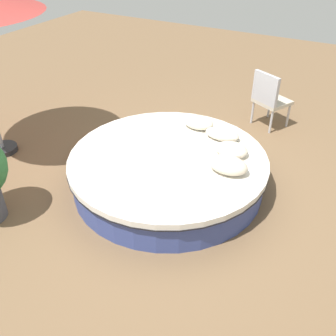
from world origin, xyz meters
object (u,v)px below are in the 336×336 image
at_px(throw_pillow_0, 228,165).
at_px(throw_pillow_2, 222,134).
at_px(round_bed, 168,170).
at_px(throw_pillow_1, 231,150).
at_px(patio_chair, 269,97).
at_px(throw_pillow_3, 198,122).

distance_m(throw_pillow_0, throw_pillow_2, 0.83).
distance_m(round_bed, throw_pillow_1, 0.89).
height_order(round_bed, throw_pillow_0, throw_pillow_0).
relative_size(throw_pillow_1, throw_pillow_2, 0.88).
bearing_deg(throw_pillow_0, patio_chair, -86.51).
relative_size(round_bed, throw_pillow_1, 6.13).
xyz_separation_m(throw_pillow_2, patio_chair, (-0.23, -1.54, 0.02)).
xyz_separation_m(throw_pillow_2, throw_pillow_3, (0.43, -0.12, 0.02)).
bearing_deg(throw_pillow_3, throw_pillow_2, 164.13).
xyz_separation_m(round_bed, throw_pillow_3, (-0.02, -0.91, 0.32)).
xyz_separation_m(round_bed, patio_chair, (-0.68, -2.32, 0.32)).
xyz_separation_m(throw_pillow_1, throw_pillow_3, (0.70, -0.47, 0.02)).
bearing_deg(patio_chair, throw_pillow_0, -58.86).
height_order(round_bed, throw_pillow_2, throw_pillow_2).
bearing_deg(throw_pillow_0, throw_pillow_2, -63.54).
relative_size(round_bed, throw_pillow_0, 5.35).
height_order(throw_pillow_0, throw_pillow_1, throw_pillow_0).
height_order(throw_pillow_2, patio_chair, patio_chair).
relative_size(throw_pillow_2, throw_pillow_3, 1.06).
distance_m(round_bed, patio_chair, 2.44).
bearing_deg(patio_chair, throw_pillow_1, -61.24).
relative_size(throw_pillow_1, patio_chair, 0.44).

